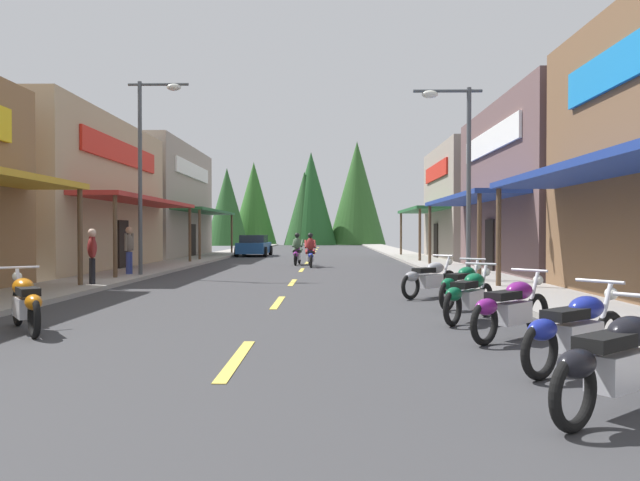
# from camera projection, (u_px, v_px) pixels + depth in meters

# --- Properties ---
(ground) EXTENTS (10.10, 86.85, 0.10)m
(ground) POSITION_uv_depth(u_px,v_px,m) (305.00, 267.00, 27.73)
(ground) COLOR #38383A
(sidewalk_left) EXTENTS (2.42, 86.85, 0.12)m
(sidewalk_left) POSITION_uv_depth(u_px,v_px,m) (173.00, 265.00, 27.83)
(sidewalk_left) COLOR #9E9991
(sidewalk_left) RESTS_ON ground
(sidewalk_right) EXTENTS (2.42, 86.85, 0.12)m
(sidewalk_right) POSITION_uv_depth(u_px,v_px,m) (438.00, 265.00, 27.62)
(sidewalk_right) COLOR #9E9991
(sidewalk_right) RESTS_ON ground
(centerline_dashes) EXTENTS (0.16, 60.75, 0.01)m
(centerline_dashes) POSITION_uv_depth(u_px,v_px,m) (307.00, 263.00, 30.43)
(centerline_dashes) COLOR #E0C64C
(centerline_dashes) RESTS_ON ground
(storefront_left_middle) EXTENTS (9.57, 11.91, 6.28)m
(storefront_left_middle) POSITION_uv_depth(u_px,v_px,m) (30.00, 195.00, 24.51)
(storefront_left_middle) COLOR tan
(storefront_left_middle) RESTS_ON ground
(storefront_left_far) EXTENTS (9.47, 12.04, 6.99)m
(storefront_left_far) POSITION_uv_depth(u_px,v_px,m) (133.00, 202.00, 37.10)
(storefront_left_far) COLOR gray
(storefront_left_far) RESTS_ON ground
(storefront_right_middle) EXTENTS (9.39, 10.55, 6.60)m
(storefront_right_middle) POSITION_uv_depth(u_px,v_px,m) (588.00, 189.00, 22.83)
(storefront_right_middle) COLOR brown
(storefront_right_middle) RESTS_ON ground
(storefront_right_far) EXTENTS (8.27, 9.40, 6.59)m
(storefront_right_far) POSITION_uv_depth(u_px,v_px,m) (491.00, 203.00, 34.46)
(storefront_right_far) COLOR gray
(storefront_right_far) RESTS_ON ground
(streetlamp_left) EXTENTS (2.11, 0.30, 6.86)m
(streetlamp_left) POSITION_uv_depth(u_px,v_px,m) (148.00, 152.00, 20.52)
(streetlamp_left) COLOR #474C51
(streetlamp_left) RESTS_ON ground
(streetlamp_right) EXTENTS (2.11, 0.30, 6.04)m
(streetlamp_right) POSITION_uv_depth(u_px,v_px,m) (458.00, 156.00, 18.03)
(streetlamp_right) COLOR #474C51
(streetlamp_right) RESTS_ON ground
(motorcycle_parked_right_1) EXTENTS (1.75, 1.40, 1.04)m
(motorcycle_parked_right_1) POSITION_uv_depth(u_px,v_px,m) (617.00, 360.00, 5.17)
(motorcycle_parked_right_1) COLOR black
(motorcycle_parked_right_1) RESTS_ON ground
(motorcycle_parked_right_2) EXTENTS (1.76, 1.38, 1.04)m
(motorcycle_parked_right_2) POSITION_uv_depth(u_px,v_px,m) (576.00, 329.00, 6.83)
(motorcycle_parked_right_2) COLOR black
(motorcycle_parked_right_2) RESTS_ON ground
(motorcycle_parked_right_3) EXTENTS (1.64, 1.53, 1.04)m
(motorcycle_parked_right_3) POSITION_uv_depth(u_px,v_px,m) (511.00, 307.00, 8.83)
(motorcycle_parked_right_3) COLOR black
(motorcycle_parked_right_3) RESTS_ON ground
(motorcycle_parked_right_4) EXTENTS (1.34, 1.79, 1.04)m
(motorcycle_parked_right_4) POSITION_uv_depth(u_px,v_px,m) (469.00, 294.00, 10.62)
(motorcycle_parked_right_4) COLOR black
(motorcycle_parked_right_4) RESTS_ON ground
(motorcycle_parked_right_5) EXTENTS (1.37, 1.77, 1.04)m
(motorcycle_parked_right_5) POSITION_uv_depth(u_px,v_px,m) (462.00, 285.00, 12.57)
(motorcycle_parked_right_5) COLOR black
(motorcycle_parked_right_5) RESTS_ON ground
(motorcycle_parked_right_6) EXTENTS (1.65, 1.52, 1.04)m
(motorcycle_parked_right_6) POSITION_uv_depth(u_px,v_px,m) (430.00, 278.00, 14.49)
(motorcycle_parked_right_6) COLOR black
(motorcycle_parked_right_6) RESTS_ON ground
(motorcycle_parked_left_2) EXTENTS (1.36, 1.78, 1.04)m
(motorcycle_parked_left_2) POSITION_uv_depth(u_px,v_px,m) (26.00, 302.00, 9.47)
(motorcycle_parked_left_2) COLOR black
(motorcycle_parked_left_2) RESTS_ON ground
(rider_cruising_lead) EXTENTS (0.60, 2.14, 1.57)m
(rider_cruising_lead) POSITION_uv_depth(u_px,v_px,m) (310.00, 253.00, 27.02)
(rider_cruising_lead) COLOR black
(rider_cruising_lead) RESTS_ON ground
(rider_cruising_trailing) EXTENTS (0.60, 2.14, 1.57)m
(rider_cruising_trailing) POSITION_uv_depth(u_px,v_px,m) (297.00, 251.00, 28.76)
(rider_cruising_trailing) COLOR black
(rider_cruising_trailing) RESTS_ON ground
(pedestrian_by_shop) EXTENTS (0.31, 0.56, 1.80)m
(pedestrian_by_shop) POSITION_uv_depth(u_px,v_px,m) (129.00, 248.00, 20.81)
(pedestrian_by_shop) COLOR #333F8C
(pedestrian_by_shop) RESTS_ON ground
(pedestrian_waiting) EXTENTS (0.41, 0.50, 1.71)m
(pedestrian_waiting) POSITION_uv_depth(u_px,v_px,m) (92.00, 254.00, 16.86)
(pedestrian_waiting) COLOR black
(pedestrian_waiting) RESTS_ON ground
(parked_car_curbside) EXTENTS (2.13, 4.33, 1.40)m
(parked_car_curbside) POSITION_uv_depth(u_px,v_px,m) (254.00, 246.00, 39.13)
(parked_car_curbside) COLOR #1E4C8C
(parked_car_curbside) RESTS_ON ground
(treeline_backdrop) EXTENTS (21.89, 11.46, 13.09)m
(treeline_backdrop) POSITION_uv_depth(u_px,v_px,m) (307.00, 199.00, 73.22)
(treeline_backdrop) COLOR #255123
(treeline_backdrop) RESTS_ON ground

